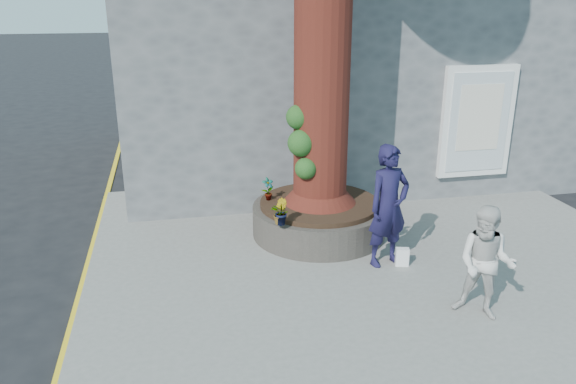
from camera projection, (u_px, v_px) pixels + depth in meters
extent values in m
plane|color=black|center=(300.00, 302.00, 7.86)|extent=(120.00, 120.00, 0.00)
cube|color=slate|center=(377.00, 257.00, 9.06)|extent=(9.00, 8.00, 0.12)
cube|color=yellow|center=(82.00, 290.00, 8.18)|extent=(0.10, 30.00, 0.01)
cube|color=#55575B|center=(333.00, 39.00, 13.99)|extent=(10.00, 8.00, 6.00)
cube|color=white|center=(477.00, 122.00, 11.03)|extent=(1.50, 0.12, 2.20)
cube|color=silver|center=(479.00, 122.00, 10.98)|extent=(1.25, 0.04, 1.95)
cube|color=silver|center=(480.00, 118.00, 10.93)|extent=(0.90, 0.02, 1.30)
cylinder|color=black|center=(319.00, 220.00, 9.74)|extent=(2.30, 2.30, 0.52)
cylinder|color=black|center=(319.00, 203.00, 9.64)|extent=(2.04, 2.04, 0.08)
cone|color=#461611|center=(320.00, 182.00, 9.51)|extent=(1.24, 1.24, 0.70)
sphere|color=#164218|center=(301.00, 143.00, 9.00)|extent=(0.44, 0.44, 0.44)
sphere|color=#164218|center=(306.00, 168.00, 9.05)|extent=(0.36, 0.36, 0.36)
sphere|color=#164218|center=(298.00, 117.00, 8.97)|extent=(0.40, 0.40, 0.40)
imported|color=#151233|center=(389.00, 206.00, 8.43)|extent=(0.78, 0.61, 1.89)
imported|color=silver|center=(486.00, 263.00, 7.08)|extent=(0.93, 0.91, 1.51)
cube|color=white|center=(402.00, 257.00, 8.63)|extent=(0.22, 0.17, 0.28)
imported|color=gray|center=(268.00, 189.00, 9.62)|extent=(0.24, 0.20, 0.40)
imported|color=gray|center=(281.00, 212.00, 8.60)|extent=(0.24, 0.24, 0.41)
imported|color=gray|center=(385.00, 206.00, 8.95)|extent=(0.26, 0.26, 0.33)
imported|color=gray|center=(281.00, 214.00, 8.62)|extent=(0.37, 0.38, 0.33)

